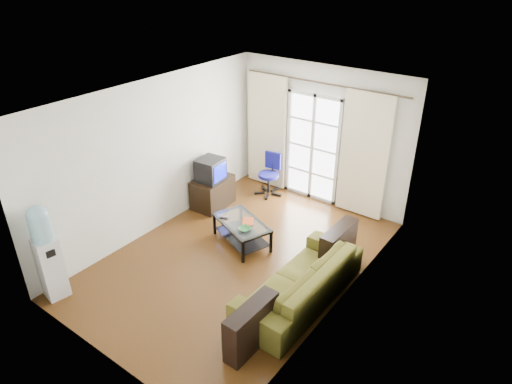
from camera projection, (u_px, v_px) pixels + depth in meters
floor at (239, 258)px, 7.52m from camera, size 5.20×5.20×0.00m
ceiling at (236, 98)px, 6.25m from camera, size 5.20×5.20×0.00m
wall_back at (322, 135)px, 8.73m from camera, size 3.60×0.02×2.70m
wall_front at (91, 271)px, 5.04m from camera, size 3.60×0.02×2.70m
wall_left at (155, 157)px, 7.83m from camera, size 0.02×5.20×2.70m
wall_right at (346, 222)px, 5.94m from camera, size 0.02×5.20×2.70m
french_door at (313, 148)px, 8.90m from camera, size 1.16×0.06×2.15m
curtain_rod at (323, 83)px, 8.18m from camera, size 3.30×0.04×0.04m
curtain_left at (267, 131)px, 9.35m from camera, size 0.90×0.07×2.35m
curtain_right at (364, 156)px, 8.22m from camera, size 0.90×0.07×2.35m
radiator at (352, 196)px, 8.72m from camera, size 0.64×0.12×0.64m
sofa at (300, 280)px, 6.49m from camera, size 2.27×0.96×0.65m
coffee_table at (242, 229)px, 7.78m from camera, size 1.20×0.95×0.43m
bowl at (245, 229)px, 7.46m from camera, size 0.28×0.28×0.05m
book at (242, 221)px, 7.69m from camera, size 0.42×0.43×0.02m
remote at (224, 218)px, 7.79m from camera, size 0.15×0.09×0.02m
tv_stand at (213, 192)px, 8.93m from camera, size 0.58×0.83×0.59m
crt_tv at (210, 169)px, 8.65m from camera, size 0.52×0.51×0.44m
task_chair at (269, 182)px, 9.40m from camera, size 0.66×0.66×0.86m
water_cooler at (47, 250)px, 6.36m from camera, size 0.36×0.35×1.50m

